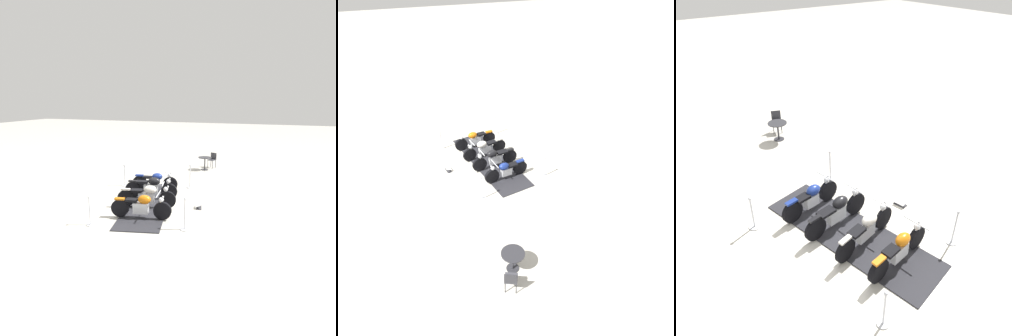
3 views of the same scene
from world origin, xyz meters
TOP-DOWN VIEW (x-y plane):
  - ground_plane at (0.00, 0.00)m, footprint 80.00×80.00m
  - display_platform at (0.00, 0.00)m, footprint 5.53×2.69m
  - motorcycle_copper at (-1.52, -0.36)m, footprint 0.79×2.17m
  - motorcycle_cream at (-0.50, -0.15)m, footprint 0.75×2.26m
  - motorcycle_black at (0.51, 0.07)m, footprint 0.68×2.23m
  - motorcycle_navy at (1.53, 0.30)m, footprint 0.72×2.08m
  - stanchion_left_front at (-2.54, 1.07)m, footprint 0.29×0.29m
  - stanchion_right_front at (-1.87, -2.03)m, footprint 0.30×0.30m
  - stanchion_right_rear at (2.54, -1.07)m, footprint 0.31×0.31m
  - stanchion_left_rear at (1.87, 2.03)m, footprint 0.34×0.34m
  - info_placard at (0.12, -2.05)m, footprint 0.43×0.32m
  - cafe_table at (6.29, -1.00)m, footprint 0.78×0.78m
  - cafe_chair_near_table at (7.04, -1.33)m, footprint 0.52×0.52m

SIDE VIEW (x-z plane):
  - ground_plane at x=0.00m, z-range 0.00..0.00m
  - display_platform at x=0.00m, z-range 0.00..0.03m
  - info_placard at x=0.12m, z-range -0.03..0.17m
  - stanchion_left_rear at x=1.87m, z-range -0.20..0.86m
  - stanchion_left_front at x=-2.54m, z-range -0.15..0.89m
  - stanchion_right_front at x=-1.87m, z-range -0.16..0.93m
  - stanchion_right_rear at x=2.54m, z-range -0.18..0.95m
  - motorcycle_copper at x=-1.52m, z-range 0.00..0.94m
  - motorcycle_navy at x=1.53m, z-range -0.01..0.97m
  - motorcycle_cream at x=-0.50m, z-range 0.02..1.00m
  - motorcycle_black at x=0.51m, z-range 0.03..1.03m
  - cafe_chair_near_table at x=7.04m, z-range 0.08..0.99m
  - cafe_table at x=6.29m, z-range 0.19..0.96m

